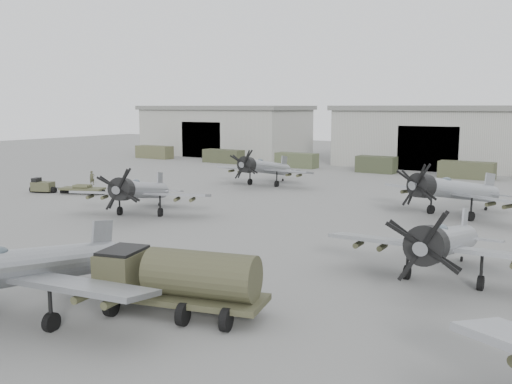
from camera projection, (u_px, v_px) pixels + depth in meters
ground at (125, 270)px, 30.09m from camera, size 220.00×220.00×0.00m
hangar_left at (225, 130)px, 101.30m from camera, size 29.00×14.80×8.70m
hangar_center at (442, 136)px, 81.05m from camera, size 29.00×14.80×8.70m
support_truck_0 at (154, 152)px, 94.98m from camera, size 6.65×2.20×2.08m
support_truck_1 at (223, 156)px, 87.42m from camera, size 6.53×2.20×2.02m
support_truck_2 at (296, 160)px, 80.61m from camera, size 6.03×2.20×2.07m
support_truck_3 at (376, 164)px, 74.30m from camera, size 5.09×2.20×2.15m
support_truck_4 at (467, 170)px, 68.26m from camera, size 6.42×2.20×2.04m
aircraft_near_1 at (10, 270)px, 22.29m from camera, size 12.42×11.18×4.93m
aircraft_mid_1 at (139, 190)px, 44.75m from camera, size 10.98×9.94×4.47m
aircraft_mid_2 at (444, 243)px, 27.34m from camera, size 11.53×10.37×4.62m
aircraft_far_0 at (263, 167)px, 61.80m from camera, size 11.14×10.02×4.46m
aircraft_far_1 at (450, 190)px, 44.14m from camera, size 11.83×10.68×4.78m
fuel_tanker at (179, 277)px, 23.60m from camera, size 7.47×4.46×2.74m
tug_trailer at (58, 187)px, 56.88m from camera, size 7.52×4.01×1.51m
ground_crew at (92, 178)px, 62.75m from camera, size 0.56×0.67×1.56m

